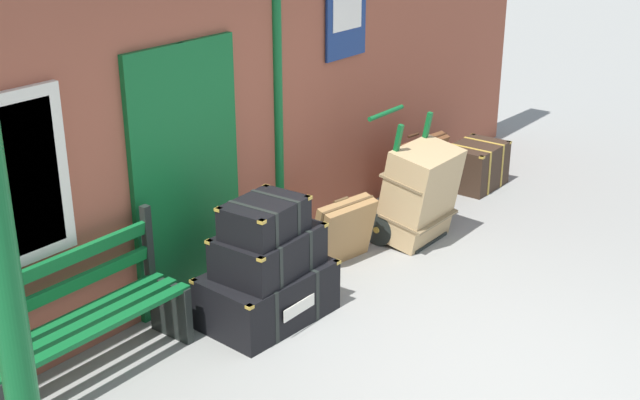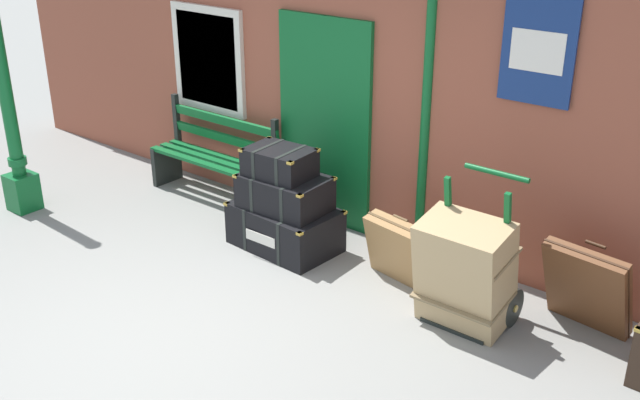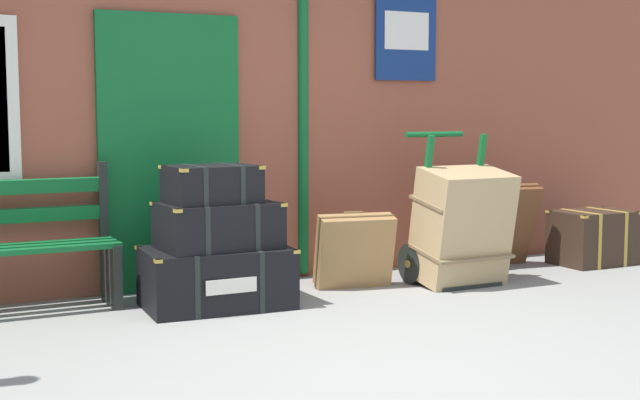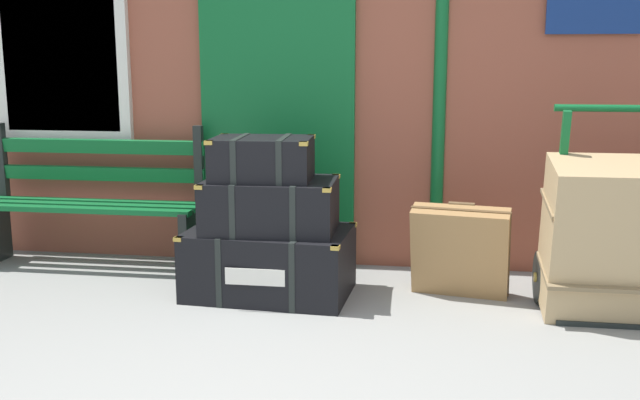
{
  "view_description": "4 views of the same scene",
  "coord_description": "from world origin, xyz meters",
  "px_view_note": "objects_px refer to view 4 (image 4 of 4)",
  "views": [
    {
      "loc": [
        -4.6,
        -2.19,
        3.33
      ],
      "look_at": [
        0.54,
        1.77,
        0.74
      ],
      "focal_mm": 47.55,
      "sensor_mm": 36.0,
      "label": 1
    },
    {
      "loc": [
        4.03,
        -3.13,
        3.31
      ],
      "look_at": [
        0.29,
        1.59,
        0.67
      ],
      "focal_mm": 41.9,
      "sensor_mm": 36.0,
      "label": 2
    },
    {
      "loc": [
        -2.35,
        -4.08,
        1.39
      ],
      "look_at": [
        0.54,
        1.6,
        0.73
      ],
      "focal_mm": 49.71,
      "sensor_mm": 36.0,
      "label": 3
    },
    {
      "loc": [
        0.75,
        -2.6,
        1.46
      ],
      "look_at": [
        0.06,
        1.92,
        0.57
      ],
      "focal_mm": 40.53,
      "sensor_mm": 36.0,
      "label": 4
    }
  ],
  "objects_px": {
    "steamer_trunk_middle": "(271,205)",
    "steamer_trunk_top": "(262,159)",
    "porters_trolley": "(598,265)",
    "steamer_trunk_base": "(270,262)",
    "large_brown_trunk": "(608,239)",
    "platform_bench": "(92,205)",
    "suitcase_brown": "(460,251)"
  },
  "relations": [
    {
      "from": "steamer_trunk_base",
      "to": "porters_trolley",
      "type": "bearing_deg",
      "value": 0.59
    },
    {
      "from": "porters_trolley",
      "to": "steamer_trunk_top",
      "type": "bearing_deg",
      "value": -178.91
    },
    {
      "from": "platform_bench",
      "to": "steamer_trunk_top",
      "type": "xyz_separation_m",
      "value": [
        1.37,
        -0.48,
        0.43
      ]
    },
    {
      "from": "steamer_trunk_top",
      "to": "suitcase_brown",
      "type": "distance_m",
      "value": 1.36
    },
    {
      "from": "platform_bench",
      "to": "suitcase_brown",
      "type": "relative_size",
      "value": 2.52
    },
    {
      "from": "steamer_trunk_middle",
      "to": "suitcase_brown",
      "type": "height_order",
      "value": "steamer_trunk_middle"
    },
    {
      "from": "large_brown_trunk",
      "to": "steamer_trunk_base",
      "type": "bearing_deg",
      "value": 175.6
    },
    {
      "from": "steamer_trunk_base",
      "to": "large_brown_trunk",
      "type": "bearing_deg",
      "value": -4.4
    },
    {
      "from": "platform_bench",
      "to": "porters_trolley",
      "type": "distance_m",
      "value": 3.42
    },
    {
      "from": "steamer_trunk_middle",
      "to": "steamer_trunk_top",
      "type": "height_order",
      "value": "steamer_trunk_top"
    },
    {
      "from": "large_brown_trunk",
      "to": "suitcase_brown",
      "type": "distance_m",
      "value": 0.87
    },
    {
      "from": "steamer_trunk_top",
      "to": "large_brown_trunk",
      "type": "height_order",
      "value": "steamer_trunk_top"
    },
    {
      "from": "platform_bench",
      "to": "suitcase_brown",
      "type": "bearing_deg",
      "value": -7.08
    },
    {
      "from": "platform_bench",
      "to": "steamer_trunk_base",
      "type": "relative_size",
      "value": 1.53
    },
    {
      "from": "steamer_trunk_base",
      "to": "large_brown_trunk",
      "type": "relative_size",
      "value": 1.11
    },
    {
      "from": "steamer_trunk_middle",
      "to": "large_brown_trunk",
      "type": "distance_m",
      "value": 1.98
    },
    {
      "from": "porters_trolley",
      "to": "suitcase_brown",
      "type": "relative_size",
      "value": 1.89
    },
    {
      "from": "porters_trolley",
      "to": "large_brown_trunk",
      "type": "relative_size",
      "value": 1.28
    },
    {
      "from": "steamer_trunk_base",
      "to": "large_brown_trunk",
      "type": "xyz_separation_m",
      "value": [
        1.99,
        -0.15,
        0.26
      ]
    },
    {
      "from": "platform_bench",
      "to": "porters_trolley",
      "type": "relative_size",
      "value": 1.33
    },
    {
      "from": "steamer_trunk_middle",
      "to": "steamer_trunk_base",
      "type": "bearing_deg",
      "value": 150.84
    },
    {
      "from": "steamer_trunk_base",
      "to": "steamer_trunk_middle",
      "type": "xyz_separation_m",
      "value": [
        0.01,
        -0.01,
        0.37
      ]
    },
    {
      "from": "steamer_trunk_middle",
      "to": "porters_trolley",
      "type": "bearing_deg",
      "value": 0.83
    },
    {
      "from": "platform_bench",
      "to": "steamer_trunk_top",
      "type": "bearing_deg",
      "value": -19.28
    },
    {
      "from": "platform_bench",
      "to": "porters_trolley",
      "type": "bearing_deg",
      "value": -7.4
    },
    {
      "from": "large_brown_trunk",
      "to": "steamer_trunk_top",
      "type": "bearing_deg",
      "value": 176.18
    },
    {
      "from": "platform_bench",
      "to": "steamer_trunk_middle",
      "type": "bearing_deg",
      "value": -18.32
    },
    {
      "from": "platform_bench",
      "to": "steamer_trunk_middle",
      "type": "distance_m",
      "value": 1.5
    },
    {
      "from": "large_brown_trunk",
      "to": "steamer_trunk_middle",
      "type": "bearing_deg",
      "value": 175.8
    },
    {
      "from": "steamer_trunk_base",
      "to": "porters_trolley",
      "type": "height_order",
      "value": "porters_trolley"
    },
    {
      "from": "steamer_trunk_top",
      "to": "steamer_trunk_middle",
      "type": "bearing_deg",
      "value": 11.91
    },
    {
      "from": "platform_bench",
      "to": "steamer_trunk_base",
      "type": "xyz_separation_m",
      "value": [
        1.4,
        -0.46,
        -0.23
      ]
    }
  ]
}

